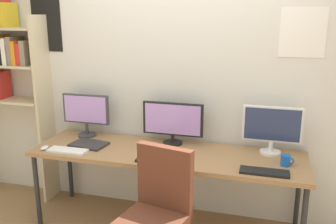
# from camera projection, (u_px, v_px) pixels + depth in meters

# --- Properties ---
(wall_back) EXTENTS (4.80, 0.11, 2.60)m
(wall_back) POSITION_uv_depth(u_px,v_px,m) (178.00, 81.00, 3.48)
(wall_back) COLOR silver
(wall_back) RESTS_ON ground_plane
(desk) EXTENTS (2.40, 0.68, 0.74)m
(desk) POSITION_uv_depth(u_px,v_px,m) (166.00, 157.00, 3.24)
(desk) COLOR #936D47
(desk) RESTS_ON ground_plane
(bookshelf) EXTENTS (0.83, 0.28, 2.08)m
(bookshelf) POSITION_uv_depth(u_px,v_px,m) (3.00, 67.00, 3.74)
(bookshelf) COLOR beige
(bookshelf) RESTS_ON ground_plane
(monitor_left) EXTENTS (0.48, 0.18, 0.42)m
(monitor_left) POSITION_uv_depth(u_px,v_px,m) (86.00, 112.00, 3.59)
(monitor_left) COLOR #38383D
(monitor_left) RESTS_ON desk
(monitor_center) EXTENTS (0.57, 0.18, 0.40)m
(monitor_center) POSITION_uv_depth(u_px,v_px,m) (173.00, 122.00, 3.37)
(monitor_center) COLOR black
(monitor_center) RESTS_ON desk
(monitor_right) EXTENTS (0.50, 0.18, 0.42)m
(monitor_right) POSITION_uv_depth(u_px,v_px,m) (272.00, 128.00, 3.14)
(monitor_right) COLOR silver
(monitor_right) RESTS_ON desk
(keyboard_left) EXTENTS (0.35, 0.13, 0.02)m
(keyboard_left) POSITION_uv_depth(u_px,v_px,m) (68.00, 151.00, 3.23)
(keyboard_left) COLOR silver
(keyboard_left) RESTS_ON desk
(keyboard_center) EXTENTS (0.37, 0.13, 0.02)m
(keyboard_center) POSITION_uv_depth(u_px,v_px,m) (159.00, 160.00, 3.01)
(keyboard_center) COLOR black
(keyboard_center) RESTS_ON desk
(keyboard_right) EXTENTS (0.37, 0.13, 0.02)m
(keyboard_right) POSITION_uv_depth(u_px,v_px,m) (264.00, 172.00, 2.80)
(keyboard_right) COLOR black
(keyboard_right) RESTS_ON desk
(computer_mouse) EXTENTS (0.06, 0.10, 0.03)m
(computer_mouse) POSITION_uv_depth(u_px,v_px,m) (45.00, 148.00, 3.28)
(computer_mouse) COLOR silver
(computer_mouse) RESTS_ON desk
(laptop_closed) EXTENTS (0.35, 0.26, 0.02)m
(laptop_closed) POSITION_uv_depth(u_px,v_px,m) (89.00, 144.00, 3.38)
(laptop_closed) COLOR #2D2D2D
(laptop_closed) RESTS_ON desk
(coffee_mug) EXTENTS (0.11, 0.08, 0.09)m
(coffee_mug) POSITION_uv_depth(u_px,v_px,m) (286.00, 160.00, 2.92)
(coffee_mug) COLOR blue
(coffee_mug) RESTS_ON desk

